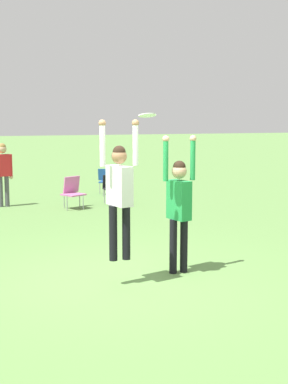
{
  "coord_description": "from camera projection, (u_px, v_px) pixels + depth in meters",
  "views": [
    {
      "loc": [
        -2.23,
        -7.57,
        2.48
      ],
      "look_at": [
        0.41,
        0.2,
        1.3
      ],
      "focal_mm": 50.0,
      "sensor_mm": 36.0,
      "label": 1
    }
  ],
  "objects": [
    {
      "name": "camping_chair_2",
      "position": [
        73.0,
        190.0,
        14.33
      ],
      "size": [
        0.68,
        0.74,
        0.85
      ],
      "rotation": [
        0.0,
        0.0,
        3.63
      ],
      "color": "gray",
      "rests_on": "ground_plane"
    },
    {
      "name": "frisbee",
      "position": [
        147.0,
        115.0,
        7.65
      ],
      "size": [
        0.26,
        0.26,
        0.07
      ],
      "color": "white"
    },
    {
      "name": "ground_plane",
      "position": [
        123.0,
        279.0,
        8.16
      ],
      "size": [
        120.0,
        120.0,
        0.0
      ],
      "primitive_type": "plane",
      "color": "#608C47"
    },
    {
      "name": "camping_chair_1",
      "position": [
        107.0,
        179.0,
        16.92
      ],
      "size": [
        0.67,
        0.72,
        0.8
      ],
      "rotation": [
        0.0,
        0.0,
        2.69
      ],
      "color": "gray",
      "rests_on": "ground_plane"
    },
    {
      "name": "person_defending",
      "position": [
        179.0,
        201.0,
        8.34
      ],
      "size": [
        0.56,
        0.44,
        2.18
      ],
      "rotation": [
        0.0,
        0.0,
        -1.3
      ],
      "color": "black",
      "rests_on": "ground_plane"
    },
    {
      "name": "person_spectator_near",
      "position": [
        3.0,
        169.0,
        14.52
      ],
      "size": [
        0.53,
        0.28,
        1.74
      ],
      "rotation": [
        0.0,
        0.0,
        0.21
      ],
      "color": "#4C4C51",
      "rests_on": "ground_plane"
    },
    {
      "name": "camping_chair_3",
      "position": [
        113.0,
        186.0,
        15.1
      ],
      "size": [
        0.57,
        0.6,
        0.81
      ],
      "rotation": [
        0.0,
        0.0,
        3.19
      ],
      "color": "gray",
      "rests_on": "ground_plane"
    },
    {
      "name": "person_jumping",
      "position": [
        119.0,
        187.0,
        7.69
      ],
      "size": [
        0.59,
        0.48,
        2.05
      ],
      "rotation": [
        0.0,
        0.0,
        1.84
      ],
      "color": "black",
      "rests_on": "ground_plane"
    }
  ]
}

